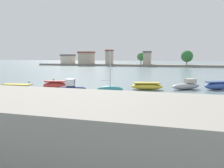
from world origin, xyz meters
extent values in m
plane|color=slate|center=(0.00, 0.00, 0.00)|extent=(400.00, 400.00, 0.00)
ellipsoid|color=yellow|center=(-7.96, 5.97, 0.48)|extent=(4.86, 1.99, 0.96)
cube|color=#A8952A|center=(-7.96, 5.97, 1.02)|extent=(3.89, 1.65, 0.13)
ellipsoid|color=#C63833|center=(-4.60, 9.89, 0.52)|extent=(3.82, 1.92, 1.03)
cube|color=maroon|center=(-4.60, 9.89, 1.12)|extent=(3.07, 1.58, 0.18)
ellipsoid|color=navy|center=(-0.87, 7.57, 0.47)|extent=(4.03, 2.51, 0.94)
cube|color=silver|center=(-1.03, 7.51, 1.37)|extent=(1.35, 1.32, 0.87)
cube|color=black|center=(-0.52, 7.68, 1.46)|extent=(0.37, 0.90, 0.61)
ellipsoid|color=teal|center=(3.91, 8.75, 0.47)|extent=(3.47, 1.88, 0.95)
cylinder|color=silver|center=(3.94, 8.76, 3.19)|extent=(0.10, 0.10, 4.48)
cylinder|color=#B7B7BC|center=(3.31, 8.58, 1.70)|extent=(1.22, 0.41, 0.08)
ellipsoid|color=yellow|center=(8.00, 13.25, 0.44)|extent=(4.73, 2.51, 0.87)
cube|color=#A8952A|center=(8.00, 13.25, 0.95)|extent=(3.80, 2.08, 0.15)
ellipsoid|color=#9E9EA3|center=(13.30, 15.04, 0.45)|extent=(4.55, 3.97, 0.91)
cube|color=#BCB2A3|center=(13.86, 15.47, 1.20)|extent=(1.80, 1.72, 0.58)
cube|color=black|center=(14.45, 15.92, 1.26)|extent=(0.63, 0.79, 0.41)
ellipsoid|color=#3856A8|center=(17.59, 16.14, 0.51)|extent=(4.26, 3.26, 1.03)
cube|color=navy|center=(17.59, 16.14, 1.09)|extent=(3.44, 2.66, 0.12)
sphere|color=yellow|center=(-11.34, 20.71, 0.18)|extent=(0.36, 0.36, 0.36)
sphere|color=white|center=(-13.32, 15.71, 0.18)|extent=(0.36, 0.36, 0.36)
sphere|color=orange|center=(-9.98, 9.53, 0.21)|extent=(0.42, 0.42, 0.42)
cube|color=gray|center=(0.00, 85.30, 0.46)|extent=(111.16, 7.83, 0.92)
cube|color=beige|center=(-42.01, 86.13, 2.83)|extent=(5.97, 4.42, 3.82)
cube|color=#565156|center=(-42.01, 86.13, 5.10)|extent=(6.57, 4.86, 0.70)
cube|color=#B2A38E|center=(-31.23, 84.50, 3.50)|extent=(6.41, 5.61, 5.16)
cube|color=brown|center=(-31.23, 84.50, 6.44)|extent=(7.05, 6.17, 0.70)
cube|color=#B2A38E|center=(-19.93, 85.44, 3.92)|extent=(3.05, 3.20, 5.99)
cube|color=brown|center=(-19.93, 85.44, 7.26)|extent=(3.35, 3.52, 0.70)
cube|color=#B2A38E|center=(-2.00, 85.11, 3.53)|extent=(3.07, 5.12, 5.21)
cube|color=#565156|center=(-2.00, 85.11, 6.49)|extent=(3.37, 5.63, 0.70)
cylinder|color=brown|center=(15.05, 85.32, 1.74)|extent=(0.36, 0.36, 1.63)
sphere|color=#2D6B33|center=(15.05, 85.32, 4.57)|extent=(5.04, 5.04, 5.04)
cylinder|color=brown|center=(-4.80, 85.09, 1.90)|extent=(0.36, 0.36, 1.96)
sphere|color=#387A3D|center=(-4.80, 85.09, 4.34)|extent=(3.63, 3.63, 3.63)
camera|label=1|loc=(12.44, -19.01, 4.75)|focal=36.85mm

